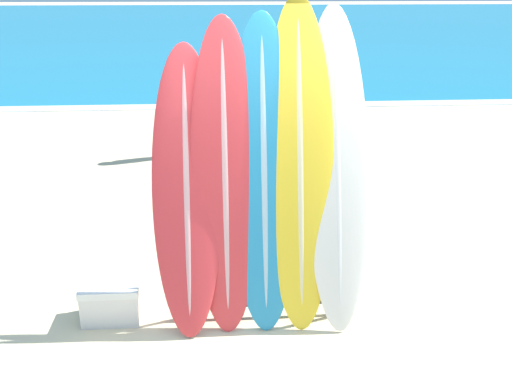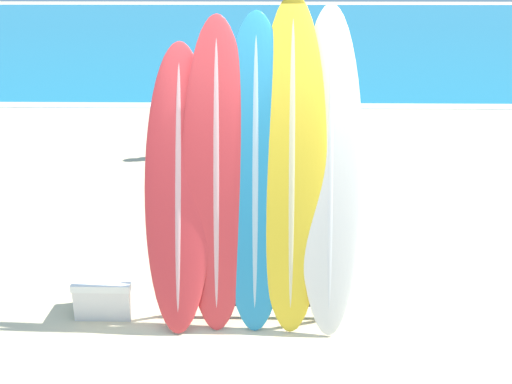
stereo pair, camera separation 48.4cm
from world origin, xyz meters
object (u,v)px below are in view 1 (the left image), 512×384
Objects in this scene: person_mid_beach at (239,93)px; person_far_left at (249,81)px; surfboard_slot_3 at (300,165)px; person_near_water at (176,105)px; surfboard_slot_0 at (187,190)px; surfboard_slot_4 at (337,168)px; surfboard_rack at (263,269)px; surfboard_slot_2 at (264,174)px; cooler_box at (112,301)px; surfboard_slot_1 at (225,177)px.

person_far_left is (0.22, 1.00, 0.05)m from person_mid_beach.
person_near_water is at bearing 104.32° from surfboard_slot_3.
surfboard_slot_3 is 1.63× the size of person_far_left.
surfboard_slot_0 is 6.96m from person_far_left.
person_far_left is (-0.28, 6.85, -0.39)m from surfboard_slot_4.
surfboard_slot_0 reaches higher than person_far_left.
surfboard_slot_4 reaches higher than person_near_water.
surfboard_slot_2 is at bearing 83.18° from surfboard_rack.
cooler_box is (-0.30, -4.91, -0.67)m from person_near_water.
person_far_left is at bearing 87.43° from surfboard_rack.
surfboard_slot_2 reaches higher than surfboard_rack.
person_far_left reaches higher than cooler_box.
surfboard_slot_1 is 0.31m from surfboard_slot_2.
surfboard_slot_1 is at bearing 46.59° from person_near_water.
surfboard_rack is at bearing -14.23° from surfboard_slot_1.
surfboard_slot_3 is at bearing 2.00° from surfboard_slot_0.
person_far_left is (0.31, 6.97, 0.43)m from surfboard_rack.
surfboard_rack is 0.61× the size of surfboard_slot_2.
surfboard_slot_0 is 1.16m from cooler_box.
surfboard_slot_0 is 1.48× the size of person_mid_beach.
surfboard_rack is 0.99× the size of person_mid_beach.
surfboard_slot_1 is at bearing 1.59° from surfboard_slot_0.
surfboard_rack is 0.84m from surfboard_slot_1.
surfboard_slot_2 is (0.61, 0.02, 0.12)m from surfboard_slot_0.
surfboard_slot_2 is at bearing -96.49° from person_mid_beach.
surfboard_slot_4 is 5.11m from person_near_water.
surfboard_slot_0 is at bearing -178.41° from surfboard_slot_1.
surfboard_slot_0 is 1.40× the size of person_far_left.
person_near_water reaches higher than person_mid_beach.
person_far_left is (0.91, 6.90, -0.25)m from surfboard_slot_0.
person_near_water is at bearing -91.69° from person_far_left.
person_near_water is 0.96× the size of person_far_left.
person_near_water is 1.44m from person_mid_beach.
surfboard_slot_4 is at bearing 56.64° from person_near_water.
person_near_water is at bearing 107.67° from surfboard_slot_4.
surfboard_slot_3 is at bearing 1.29° from cooler_box.
surfboard_slot_0 is 4.60× the size of cooler_box.
surfboard_slot_3 is 1.92m from cooler_box.
person_mid_beach is at bearing 89.21° from surfboard_slot_2.
cooler_box is (-1.85, -0.05, -1.09)m from surfboard_slot_4.
surfboard_slot_0 reaches higher than person_near_water.
person_mid_beach is (0.08, 5.88, -0.41)m from surfboard_slot_2.
surfboard_slot_2 is 5.08× the size of cooler_box.
surfboard_slot_0 reaches higher than person_mid_beach.
surfboard_slot_2 reaches higher than person_mid_beach.
cooler_box is (-1.25, 0.06, -0.27)m from surfboard_rack.
surfboard_slot_1 is at bearing -177.40° from surfboard_slot_4.
cooler_box is at bearing 35.44° from person_near_water.
surfboard_rack is 0.91m from surfboard_slot_3.
surfboard_rack is 5.98m from person_mid_beach.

